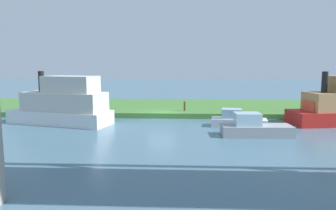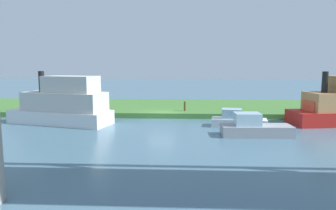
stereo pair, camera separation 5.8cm
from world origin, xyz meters
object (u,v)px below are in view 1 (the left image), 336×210
at_px(person_on_bank, 107,102).
at_px(mooring_post, 185,106).
at_px(skiff_small, 63,105).
at_px(motorboat_red, 237,120).
at_px(motorboat_white, 254,128).

relative_size(person_on_bank, mooring_post, 1.43).
bearing_deg(mooring_post, skiff_small, 23.90).
relative_size(motorboat_red, motorboat_white, 0.92).
bearing_deg(motorboat_red, motorboat_white, 101.75).
height_order(mooring_post, motorboat_red, motorboat_red).
height_order(motorboat_red, motorboat_white, motorboat_white).
height_order(skiff_small, motorboat_white, skiff_small).
distance_m(person_on_bank, skiff_small, 6.29).
xyz_separation_m(mooring_post, skiff_small, (10.67, 4.73, 0.72)).
height_order(person_on_bank, motorboat_red, person_on_bank).
relative_size(mooring_post, motorboat_white, 0.19).
xyz_separation_m(person_on_bank, mooring_post, (-8.20, 1.02, -0.22)).
height_order(person_on_bank, motorboat_white, person_on_bank).
xyz_separation_m(mooring_post, motorboat_red, (-4.36, 5.29, -0.45)).
relative_size(skiff_small, motorboat_red, 2.01).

